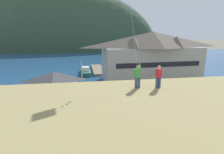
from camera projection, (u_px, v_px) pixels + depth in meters
The scene contains 18 objects.
ground_plane at pixel (129, 121), 23.62m from camera, with size 600.00×600.00×0.00m, color #66604C.
parking_lot_pad at pixel (121, 106), 28.41m from camera, with size 40.00×20.00×0.10m, color gray.
bay_water at pixel (95, 59), 81.22m from camera, with size 360.00×84.00×0.03m, color navy.
far_hill_west_ridge at pixel (20, 50), 126.85m from camera, with size 97.48×50.73×67.31m, color #334733.
far_hill_east_peak at pixel (65, 49), 137.36m from camera, with size 142.10×64.56×86.45m, color #334733.
harbor_lodge at pixel (152, 55), 43.98m from camera, with size 25.21×9.99×11.57m.
storage_shed_near_lot at pixel (55, 88), 28.77m from camera, with size 7.41×4.73×5.35m.
wharf_dock at pixel (98, 70), 55.72m from camera, with size 3.20×15.48×0.70m.
moored_boat_wharfside at pixel (86, 72), 51.22m from camera, with size 2.98×8.46×2.16m.
parked_car_lone_by_shed at pixel (126, 97), 29.77m from camera, with size 4.26×2.17×1.82m.
parked_car_mid_row_far at pixel (203, 91), 32.84m from camera, with size 4.28×2.20×1.82m.
parked_car_front_row_end at pixel (191, 104), 26.50m from camera, with size 4.24×2.14×1.82m.
parked_car_mid_row_near at pixel (76, 116), 22.67m from camera, with size 4.35×2.36×1.82m.
parked_car_back_row_right at pixel (138, 110), 24.54m from camera, with size 4.25×2.14×1.82m.
parked_car_corner_spot at pixel (92, 99), 28.57m from camera, with size 4.22×2.10×1.82m.
parking_light_pole at pixel (82, 77), 31.97m from camera, with size 0.24×0.78×6.24m.
person_kite_flyer at pixel (138, 76), 13.88m from camera, with size 0.56×0.64×1.86m.
person_companion at pixel (159, 76), 13.93m from camera, with size 0.55×0.40×1.74m.
Camera 1 is at (-5.71, -21.00, 11.07)m, focal length 29.27 mm.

